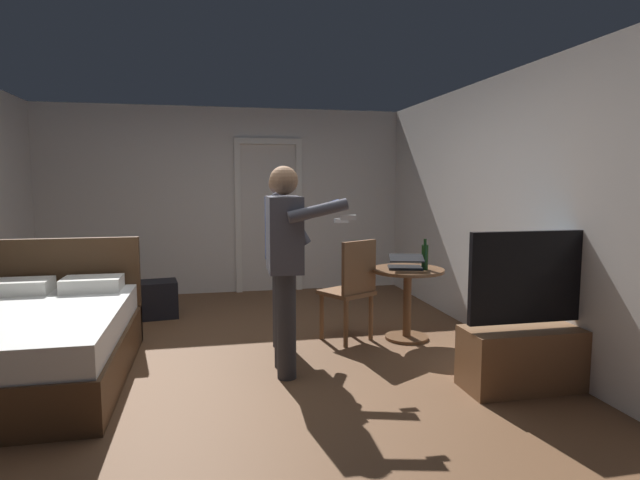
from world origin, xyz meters
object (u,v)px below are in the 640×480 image
(person_blue_shirt, at_px, (286,254))
(suitcase_dark, at_px, (131,299))
(tv_flatscreen, at_px, (538,343))
(person_striped_shirt, at_px, (283,248))
(laptop, at_px, (405,264))
(suitcase_small, at_px, (151,300))
(wooden_chair, at_px, (352,286))
(side_table, at_px, (407,291))
(bottle_on_table, at_px, (425,257))
(bed, at_px, (36,342))

(person_blue_shirt, relative_size, suitcase_dark, 3.12)
(tv_flatscreen, bearing_deg, person_striped_shirt, 144.26)
(laptop, height_order, suitcase_small, laptop)
(laptop, relative_size, wooden_chair, 0.40)
(tv_flatscreen, distance_m, person_striped_shirt, 2.24)
(person_blue_shirt, distance_m, person_striped_shirt, 0.56)
(suitcase_dark, bearing_deg, laptop, -33.24)
(side_table, relative_size, bottle_on_table, 2.37)
(bottle_on_table, bearing_deg, tv_flatscreen, -73.71)
(tv_flatscreen, xyz_separation_m, wooden_chair, (-1.07, 1.39, 0.21))
(bed, distance_m, person_striped_shirt, 2.11)
(bottle_on_table, distance_m, person_blue_shirt, 1.55)
(person_striped_shirt, distance_m, suitcase_small, 2.10)
(suitcase_small, bearing_deg, side_table, -35.89)
(bottle_on_table, relative_size, person_blue_shirt, 0.18)
(tv_flatscreen, bearing_deg, side_table, 110.73)
(tv_flatscreen, xyz_separation_m, laptop, (-0.55, 1.31, 0.41))
(person_blue_shirt, relative_size, suitcase_small, 2.89)
(suitcase_small, bearing_deg, tv_flatscreen, -49.27)
(bottle_on_table, height_order, wooden_chair, bottle_on_table)
(laptop, relative_size, suitcase_small, 0.70)
(bottle_on_table, xyz_separation_m, person_blue_shirt, (-1.43, -0.57, 0.14))
(person_striped_shirt, bearing_deg, wooden_chair, 10.68)
(laptop, bearing_deg, tv_flatscreen, -67.12)
(wooden_chair, xyz_separation_m, suitcase_small, (-1.99, 1.34, -0.34))
(person_blue_shirt, distance_m, suitcase_dark, 2.93)
(side_table, xyz_separation_m, wooden_chair, (-0.55, 0.03, 0.07))
(tv_flatscreen, height_order, person_blue_shirt, person_blue_shirt)
(wooden_chair, bearing_deg, side_table, -3.43)
(laptop, relative_size, person_blue_shirt, 0.24)
(wooden_chair, relative_size, suitcase_small, 1.72)
(bed, bearing_deg, side_table, 7.50)
(suitcase_dark, height_order, suitcase_small, suitcase_small)
(person_blue_shirt, height_order, suitcase_dark, person_blue_shirt)
(side_table, relative_size, laptop, 1.76)
(wooden_chair, height_order, person_striped_shirt, person_striped_shirt)
(tv_flatscreen, height_order, suitcase_small, tv_flatscreen)
(wooden_chair, bearing_deg, person_striped_shirt, -169.32)
(bottle_on_table, relative_size, suitcase_small, 0.52)
(suitcase_dark, bearing_deg, wooden_chair, -37.55)
(wooden_chair, relative_size, suitcase_dark, 1.86)
(laptop, relative_size, person_striped_shirt, 0.25)
(wooden_chair, height_order, person_blue_shirt, person_blue_shirt)
(tv_flatscreen, xyz_separation_m, suitcase_small, (-3.06, 2.73, -0.13))
(tv_flatscreen, relative_size, person_striped_shirt, 0.73)
(suitcase_dark, bearing_deg, person_striped_shirt, -49.86)
(person_striped_shirt, bearing_deg, tv_flatscreen, -35.74)
(suitcase_dark, bearing_deg, side_table, -32.25)
(side_table, height_order, person_striped_shirt, person_striped_shirt)
(wooden_chair, bearing_deg, bottle_on_table, -9.27)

